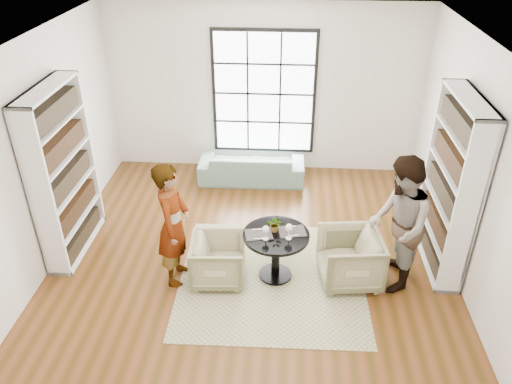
# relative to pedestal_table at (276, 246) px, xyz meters

# --- Properties ---
(ground) EXTENTS (6.00, 6.00, 0.00)m
(ground) POSITION_rel_pedestal_table_xyz_m (-0.34, 0.19, -0.50)
(ground) COLOR brown
(room_shell) EXTENTS (6.00, 6.01, 6.00)m
(room_shell) POSITION_rel_pedestal_table_xyz_m (-0.34, 0.73, 0.76)
(room_shell) COLOR silver
(room_shell) RESTS_ON ground
(rug) EXTENTS (2.48, 2.48, 0.01)m
(rug) POSITION_rel_pedestal_table_xyz_m (-0.04, -0.04, -0.50)
(rug) COLOR tan
(rug) RESTS_ON ground
(pedestal_table) EXTENTS (0.86, 0.86, 0.69)m
(pedestal_table) POSITION_rel_pedestal_table_xyz_m (0.00, 0.00, 0.00)
(pedestal_table) COLOR black
(pedestal_table) RESTS_ON ground
(sofa) EXTENTS (1.87, 0.75, 0.54)m
(sofa) POSITION_rel_pedestal_table_xyz_m (-0.52, 2.64, -0.23)
(sofa) COLOR gray
(sofa) RESTS_ON ground
(armchair_left) EXTENTS (0.74, 0.72, 0.64)m
(armchair_left) POSITION_rel_pedestal_table_xyz_m (-0.75, -0.11, -0.18)
(armchair_left) COLOR #C3A98B
(armchair_left) RESTS_ON ground
(armchair_right) EXTENTS (0.87, 0.85, 0.71)m
(armchair_right) POSITION_rel_pedestal_table_xyz_m (0.96, -0.01, -0.15)
(armchair_right) COLOR tan
(armchair_right) RESTS_ON ground
(person_left) EXTENTS (0.43, 0.64, 1.71)m
(person_left) POSITION_rel_pedestal_table_xyz_m (-1.30, -0.11, 0.35)
(person_left) COLOR gray
(person_left) RESTS_ON ground
(person_right) EXTENTS (0.74, 0.92, 1.82)m
(person_right) POSITION_rel_pedestal_table_xyz_m (1.51, -0.01, 0.41)
(person_right) COLOR gray
(person_right) RESTS_ON ground
(placemat_left) EXTENTS (0.39, 0.32, 0.01)m
(placemat_left) POSITION_rel_pedestal_table_xyz_m (-0.22, -0.02, 0.19)
(placemat_left) COLOR #292624
(placemat_left) RESTS_ON pedestal_table
(placemat_right) EXTENTS (0.39, 0.32, 0.01)m
(placemat_right) POSITION_rel_pedestal_table_xyz_m (0.20, 0.07, 0.19)
(placemat_right) COLOR #292624
(placemat_right) RESTS_ON pedestal_table
(cutlery_left) EXTENTS (0.18, 0.24, 0.01)m
(cutlery_left) POSITION_rel_pedestal_table_xyz_m (-0.22, -0.02, 0.20)
(cutlery_left) COLOR silver
(cutlery_left) RESTS_ON placemat_left
(cutlery_right) EXTENTS (0.18, 0.24, 0.01)m
(cutlery_right) POSITION_rel_pedestal_table_xyz_m (0.20, 0.07, 0.20)
(cutlery_right) COLOR silver
(cutlery_right) RESTS_ON placemat_right
(wine_glass_left) EXTENTS (0.09, 0.09, 0.20)m
(wine_glass_left) POSITION_rel_pedestal_table_xyz_m (-0.13, -0.12, 0.33)
(wine_glass_left) COLOR silver
(wine_glass_left) RESTS_ON pedestal_table
(wine_glass_right) EXTENTS (0.10, 0.10, 0.22)m
(wine_glass_right) POSITION_rel_pedestal_table_xyz_m (0.16, -0.09, 0.34)
(wine_glass_right) COLOR silver
(wine_glass_right) RESTS_ON pedestal_table
(flower_centerpiece) EXTENTS (0.21, 0.19, 0.20)m
(flower_centerpiece) POSITION_rel_pedestal_table_xyz_m (-0.02, 0.07, 0.29)
(flower_centerpiece) COLOR gray
(flower_centerpiece) RESTS_ON pedestal_table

